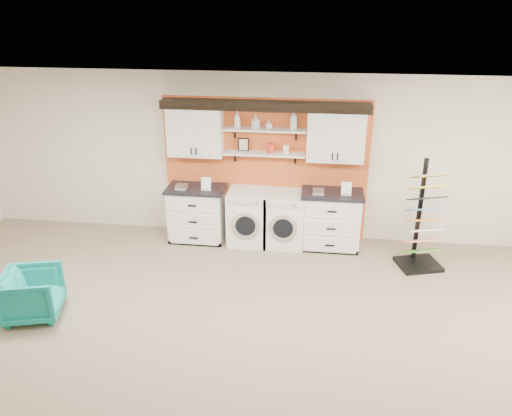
# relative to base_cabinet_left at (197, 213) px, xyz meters

# --- Properties ---
(floor) EXTENTS (10.00, 10.00, 0.00)m
(floor) POSITION_rel_base_cabinet_left_xyz_m (1.13, -3.64, -0.47)
(floor) COLOR gray
(floor) RESTS_ON ground
(ceiling) EXTENTS (10.00, 10.00, 0.00)m
(ceiling) POSITION_rel_base_cabinet_left_xyz_m (1.13, -3.64, 2.33)
(ceiling) COLOR white
(ceiling) RESTS_ON wall_back
(wall_back) EXTENTS (10.00, 0.00, 10.00)m
(wall_back) POSITION_rel_base_cabinet_left_xyz_m (1.13, 0.36, 0.93)
(wall_back) COLOR beige
(wall_back) RESTS_ON floor
(accent_panel) EXTENTS (3.40, 0.07, 2.40)m
(accent_panel) POSITION_rel_base_cabinet_left_xyz_m (1.13, 0.32, 0.73)
(accent_panel) COLOR #D15723
(accent_panel) RESTS_ON wall_back
(upper_cabinet_left) EXTENTS (0.90, 0.35, 0.84)m
(upper_cabinet_left) POSITION_rel_base_cabinet_left_xyz_m (-0.00, 0.15, 1.41)
(upper_cabinet_left) COLOR white
(upper_cabinet_left) RESTS_ON wall_back
(upper_cabinet_right) EXTENTS (0.90, 0.35, 0.84)m
(upper_cabinet_right) POSITION_rel_base_cabinet_left_xyz_m (2.26, 0.15, 1.41)
(upper_cabinet_right) COLOR white
(upper_cabinet_right) RESTS_ON wall_back
(shelf_lower) EXTENTS (1.32, 0.28, 0.03)m
(shelf_lower) POSITION_rel_base_cabinet_left_xyz_m (1.13, 0.16, 1.06)
(shelf_lower) COLOR white
(shelf_lower) RESTS_ON wall_back
(shelf_upper) EXTENTS (1.32, 0.28, 0.03)m
(shelf_upper) POSITION_rel_base_cabinet_left_xyz_m (1.13, 0.16, 1.46)
(shelf_upper) COLOR white
(shelf_upper) RESTS_ON wall_back
(crown_molding) EXTENTS (3.30, 0.41, 0.13)m
(crown_molding) POSITION_rel_base_cabinet_left_xyz_m (1.13, 0.17, 1.85)
(crown_molding) COLOR black
(crown_molding) RESTS_ON wall_back
(picture_frame) EXTENTS (0.18, 0.02, 0.22)m
(picture_frame) POSITION_rel_base_cabinet_left_xyz_m (0.78, 0.21, 1.18)
(picture_frame) COLOR black
(picture_frame) RESTS_ON shelf_lower
(canister_red) EXTENTS (0.11, 0.11, 0.16)m
(canister_red) POSITION_rel_base_cabinet_left_xyz_m (1.23, 0.16, 1.15)
(canister_red) COLOR red
(canister_red) RESTS_ON shelf_lower
(canister_cream) EXTENTS (0.10, 0.10, 0.14)m
(canister_cream) POSITION_rel_base_cabinet_left_xyz_m (1.48, 0.16, 1.14)
(canister_cream) COLOR silver
(canister_cream) RESTS_ON shelf_lower
(base_cabinet_left) EXTENTS (0.97, 0.66, 0.95)m
(base_cabinet_left) POSITION_rel_base_cabinet_left_xyz_m (0.00, 0.00, 0.00)
(base_cabinet_left) COLOR white
(base_cabinet_left) RESTS_ON floor
(base_cabinet_right) EXTENTS (1.00, 0.66, 0.97)m
(base_cabinet_right) POSITION_rel_base_cabinet_left_xyz_m (2.26, -0.00, 0.01)
(base_cabinet_right) COLOR white
(base_cabinet_right) RESTS_ON floor
(washer) EXTENTS (0.67, 0.71, 0.93)m
(washer) POSITION_rel_base_cabinet_left_xyz_m (0.88, -0.00, -0.01)
(washer) COLOR white
(washer) RESTS_ON floor
(dryer) EXTENTS (0.66, 0.71, 0.92)m
(dryer) POSITION_rel_base_cabinet_left_xyz_m (1.50, -0.00, -0.02)
(dryer) COLOR white
(dryer) RESTS_ON floor
(sample_rack) EXTENTS (0.74, 0.67, 1.71)m
(sample_rack) POSITION_rel_base_cabinet_left_xyz_m (3.63, -0.49, 0.06)
(sample_rack) COLOR black
(sample_rack) RESTS_ON floor
(armchair) EXTENTS (0.86, 0.85, 0.64)m
(armchair) POSITION_rel_base_cabinet_left_xyz_m (-1.61, -2.48, -0.15)
(armchair) COLOR #0E8D82
(armchair) RESTS_ON floor
(soap_bottle_a) EXTENTS (0.12, 0.13, 0.28)m
(soap_bottle_a) POSITION_rel_base_cabinet_left_xyz_m (0.69, 0.16, 1.61)
(soap_bottle_a) COLOR silver
(soap_bottle_a) RESTS_ON shelf_upper
(soap_bottle_b) EXTENTS (0.14, 0.14, 0.22)m
(soap_bottle_b) POSITION_rel_base_cabinet_left_xyz_m (0.99, 0.16, 1.58)
(soap_bottle_b) COLOR silver
(soap_bottle_b) RESTS_ON shelf_upper
(soap_bottle_c) EXTENTS (0.14, 0.14, 0.15)m
(soap_bottle_c) POSITION_rel_base_cabinet_left_xyz_m (1.20, 0.16, 1.55)
(soap_bottle_c) COLOR silver
(soap_bottle_c) RESTS_ON shelf_upper
(soap_bottle_d) EXTENTS (0.16, 0.16, 0.32)m
(soap_bottle_d) POSITION_rel_base_cabinet_left_xyz_m (1.59, 0.16, 1.63)
(soap_bottle_d) COLOR silver
(soap_bottle_d) RESTS_ON shelf_upper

